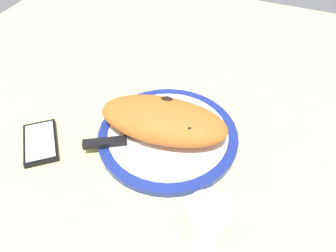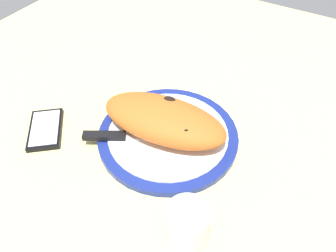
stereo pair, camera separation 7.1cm
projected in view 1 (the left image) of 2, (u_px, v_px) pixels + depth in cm
name	position (u px, v px, depth cm)	size (l,w,h in cm)	color
ground_plane	(168.00, 143.00, 74.61)	(150.00, 150.00, 3.00)	#E5D684
plate	(168.00, 135.00, 72.91)	(30.57, 30.57, 1.83)	navy
calzone	(164.00, 119.00, 70.27)	(28.71, 15.66, 6.78)	#C16023
fork	(173.00, 113.00, 76.18)	(17.51, 4.31, 0.40)	silver
knife	(122.00, 141.00, 69.79)	(21.38, 13.41, 1.20)	silver
smartphone	(41.00, 142.00, 71.94)	(13.15, 13.83, 1.16)	black
water_glass	(207.00, 225.00, 54.85)	(7.21, 7.21, 8.85)	silver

